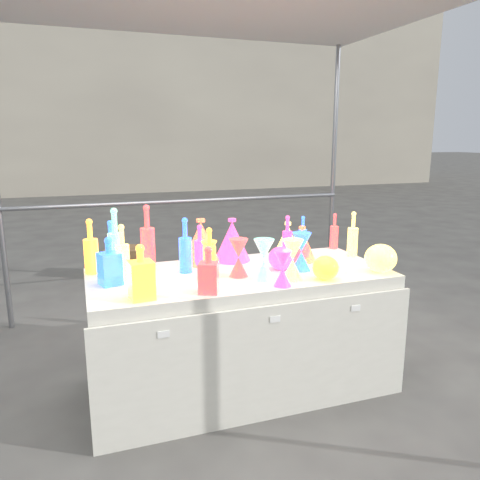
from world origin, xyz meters
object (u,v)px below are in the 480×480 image
object	(u,v)px
decanter_0	(141,272)
lampshade_0	(201,241)
globe_0	(325,269)
hourglass_0	(239,258)
display_table	(240,330)
cardboard_box_closed	(129,262)
bottle_0	(91,246)

from	to	relation	value
decanter_0	lampshade_0	xyz separation A→B (m)	(0.46, 0.57, 0.00)
lampshade_0	globe_0	bearing A→B (deg)	-48.18
hourglass_0	globe_0	distance (m)	0.51
globe_0	hourglass_0	bearing A→B (deg)	153.19
display_table	hourglass_0	size ratio (longest dim) A/B	8.16
cardboard_box_closed	decanter_0	xyz separation A→B (m)	(-0.22, -2.97, 0.72)
decanter_0	display_table	bearing A→B (deg)	18.91
decanter_0	hourglass_0	world-z (taller)	decanter_0
cardboard_box_closed	hourglass_0	xyz separation A→B (m)	(0.37, -2.76, 0.69)
lampshade_0	decanter_0	bearing A→B (deg)	-131.91
bottle_0	decanter_0	size ratio (longest dim) A/B	1.17
cardboard_box_closed	display_table	bearing A→B (deg)	-56.49
display_table	bottle_0	xyz separation A→B (m)	(-0.85, 0.28, 0.54)
cardboard_box_closed	hourglass_0	bearing A→B (deg)	-57.43
hourglass_0	globe_0	world-z (taller)	hourglass_0
bottle_0	hourglass_0	size ratio (longest dim) A/B	1.48
display_table	bottle_0	distance (m)	1.05
decanter_0	hourglass_0	distance (m)	0.63
bottle_0	lampshade_0	distance (m)	0.68
bottle_0	lampshade_0	size ratio (longest dim) A/B	1.14
decanter_0	lampshade_0	world-z (taller)	lampshade_0
display_table	globe_0	size ratio (longest dim) A/B	11.93
display_table	lampshade_0	bearing A→B (deg)	120.32
globe_0	lampshade_0	bearing A→B (deg)	134.91
decanter_0	globe_0	bearing A→B (deg)	-5.99
cardboard_box_closed	globe_0	world-z (taller)	globe_0
lampshade_0	hourglass_0	bearing A→B (deg)	-72.68
globe_0	lampshade_0	size ratio (longest dim) A/B	0.53
display_table	cardboard_box_closed	size ratio (longest dim) A/B	3.93
display_table	lampshade_0	size ratio (longest dim) A/B	6.28
decanter_0	globe_0	distance (m)	1.05
display_table	globe_0	world-z (taller)	globe_0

